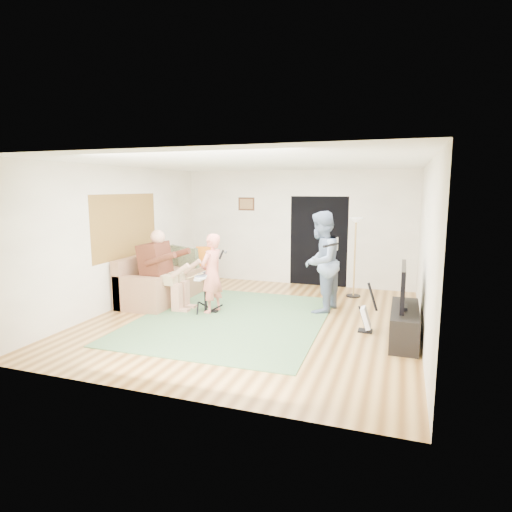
{
  "coord_description": "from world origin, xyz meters",
  "views": [
    {
      "loc": [
        2.41,
        -6.88,
        2.3
      ],
      "look_at": [
        -0.07,
        0.3,
        1.08
      ],
      "focal_mm": 30.0,
      "sensor_mm": 36.0,
      "label": 1
    }
  ],
  "objects": [
    {
      "name": "drum_kit",
      "position": [
        -1.0,
        0.11,
        0.33
      ],
      "size": [
        0.41,
        0.73,
        0.75
      ],
      "color": "black",
      "rests_on": "floor"
    },
    {
      "name": "guitarist",
      "position": [
        1.0,
        0.87,
        0.94
      ],
      "size": [
        0.86,
        1.02,
        1.87
      ],
      "primitive_type": "imported",
      "rotation": [
        0.0,
        0.0,
        -1.75
      ],
      "color": "slate",
      "rests_on": "floor"
    },
    {
      "name": "picture_frame",
      "position": [
        -1.25,
        2.99,
        1.9
      ],
      "size": [
        0.42,
        0.03,
        0.32
      ],
      "primitive_type": "cube",
      "color": "#3F2314",
      "rests_on": "walls"
    },
    {
      "name": "dining_chair",
      "position": [
        -1.74,
        1.63,
        0.35
      ],
      "size": [
        0.53,
        0.56,
        0.98
      ],
      "rotation": [
        0.0,
        0.0,
        0.34
      ],
      "color": "#D3C089",
      "rests_on": "floor"
    },
    {
      "name": "doorway",
      "position": [
        0.55,
        2.99,
        1.05
      ],
      "size": [
        2.1,
        0.0,
        2.1
      ],
      "primitive_type": "plane",
      "rotation": [
        1.57,
        0.0,
        0.0
      ],
      "color": "black",
      "rests_on": "walls"
    },
    {
      "name": "window_blinds",
      "position": [
        -2.74,
        0.2,
        1.55
      ],
      "size": [
        0.0,
        2.05,
        2.05
      ],
      "primitive_type": "plane",
      "rotation": [
        1.57,
        0.0,
        1.57
      ],
      "color": "olive",
      "rests_on": "walls"
    },
    {
      "name": "ceiling",
      "position": [
        0.0,
        0.0,
        2.7
      ],
      "size": [
        6.0,
        6.0,
        0.0
      ],
      "primitive_type": "plane",
      "rotation": [
        3.14,
        0.0,
        0.0
      ],
      "color": "white",
      "rests_on": "walls"
    },
    {
      "name": "television",
      "position": [
        2.45,
        -0.27,
        0.85
      ],
      "size": [
        0.06,
        1.12,
        0.61
      ],
      "primitive_type": "cube",
      "color": "black",
      "rests_on": "tv_cabinet"
    },
    {
      "name": "singer",
      "position": [
        -0.88,
        0.13,
        0.74
      ],
      "size": [
        0.46,
        0.6,
        1.47
      ],
      "primitive_type": "imported",
      "rotation": [
        0.0,
        0.0,
        -1.8
      ],
      "color": "#E77A64",
      "rests_on": "floor"
    },
    {
      "name": "sofa",
      "position": [
        -2.3,
        0.76,
        0.31
      ],
      "size": [
        0.96,
        2.34,
        0.95
      ],
      "color": "#976B4B",
      "rests_on": "floor"
    },
    {
      "name": "walls",
      "position": [
        0.0,
        0.0,
        1.35
      ],
      "size": [
        5.5,
        6.0,
        2.7
      ],
      "primitive_type": null,
      "color": "white",
      "rests_on": "floor"
    },
    {
      "name": "drummer",
      "position": [
        -1.85,
        0.11,
        0.59
      ],
      "size": [
        0.98,
        0.55,
        1.51
      ],
      "color": "#532617",
      "rests_on": "sofa"
    },
    {
      "name": "area_rug",
      "position": [
        -0.37,
        -0.15,
        0.01
      ],
      "size": [
        3.23,
        3.91,
        0.02
      ],
      "primitive_type": "cube",
      "rotation": [
        0.0,
        0.0,
        0.02
      ],
      "color": "#446940",
      "rests_on": "floor"
    },
    {
      "name": "tv_cabinet",
      "position": [
        2.5,
        -0.27,
        0.25
      ],
      "size": [
        0.4,
        1.4,
        0.5
      ],
      "primitive_type": "cube",
      "color": "black",
      "rests_on": "floor"
    },
    {
      "name": "floor",
      "position": [
        0.0,
        0.0,
        0.0
      ],
      "size": [
        6.0,
        6.0,
        0.0
      ],
      "primitive_type": "plane",
      "color": "brown",
      "rests_on": "ground"
    },
    {
      "name": "torchiere_lamp",
      "position": [
        1.48,
        2.18,
        1.15
      ],
      "size": [
        0.3,
        0.3,
        1.68
      ],
      "color": "black",
      "rests_on": "floor"
    },
    {
      "name": "guitar_spare",
      "position": [
        1.92,
        -0.05,
        0.23
      ],
      "size": [
        0.29,
        0.26,
        0.81
      ],
      "color": "black",
      "rests_on": "floor"
    },
    {
      "name": "guitar_held",
      "position": [
        1.2,
        0.87,
        1.27
      ],
      "size": [
        0.3,
        0.61,
        0.26
      ],
      "primitive_type": null,
      "rotation": [
        0.0,
        0.0,
        -0.32
      ],
      "color": "silver",
      "rests_on": "guitarist"
    },
    {
      "name": "microphone",
      "position": [
        -0.68,
        0.13,
        1.1
      ],
      "size": [
        0.06,
        0.06,
        0.24
      ],
      "primitive_type": null,
      "color": "black",
      "rests_on": "singer"
    }
  ]
}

